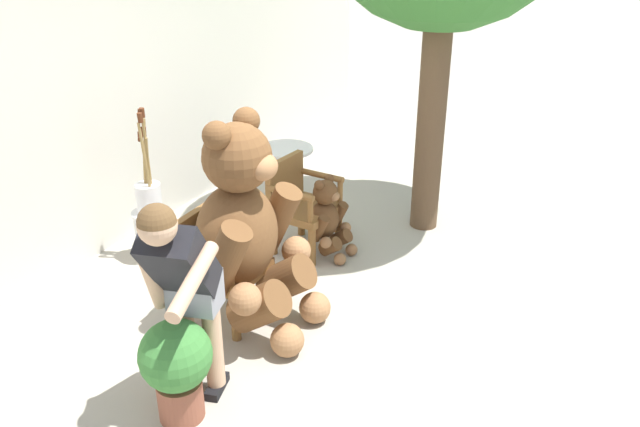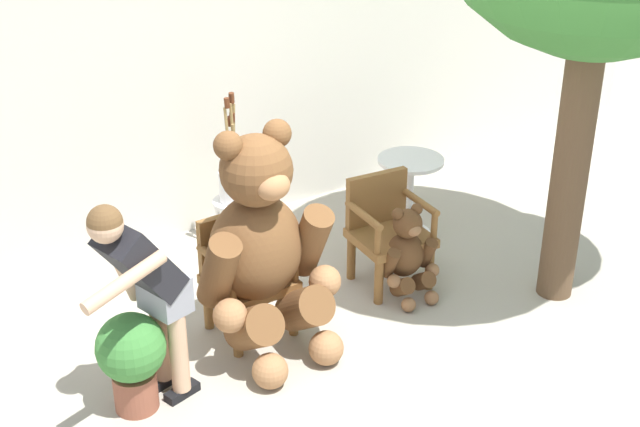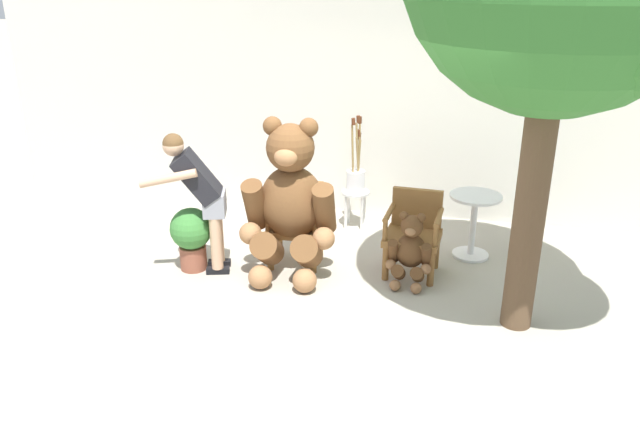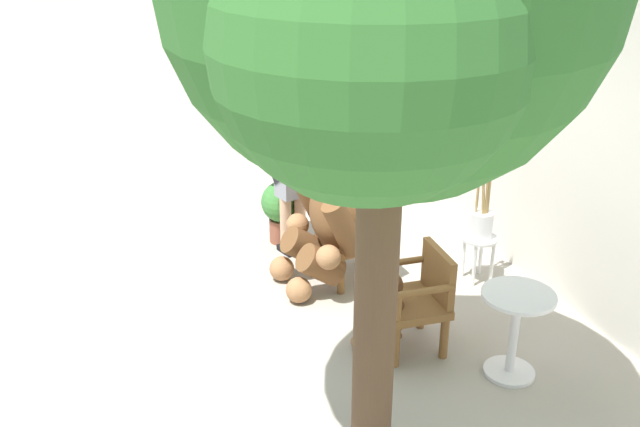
# 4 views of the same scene
# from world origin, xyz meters

# --- Properties ---
(ground_plane) EXTENTS (60.00, 60.00, 0.00)m
(ground_plane) POSITION_xyz_m (0.00, 0.00, 0.00)
(ground_plane) COLOR #A8A091
(back_wall) EXTENTS (10.00, 0.16, 2.80)m
(back_wall) POSITION_xyz_m (0.00, 2.40, 1.40)
(back_wall) COLOR silver
(back_wall) RESTS_ON ground
(wooden_chair_left) EXTENTS (0.58, 0.54, 0.86)m
(wooden_chair_left) POSITION_xyz_m (-0.62, 0.72, 0.46)
(wooden_chair_left) COLOR brown
(wooden_chair_left) RESTS_ON ground
(wooden_chair_right) EXTENTS (0.60, 0.56, 0.86)m
(wooden_chair_right) POSITION_xyz_m (0.63, 0.72, 0.46)
(wooden_chair_right) COLOR brown
(wooden_chair_right) RESTS_ON ground
(teddy_bear_large) EXTENTS (0.98, 0.94, 1.63)m
(teddy_bear_large) POSITION_xyz_m (-0.62, 0.45, 0.80)
(teddy_bear_large) COLOR brown
(teddy_bear_large) RESTS_ON ground
(teddy_bear_small) EXTENTS (0.45, 0.44, 0.76)m
(teddy_bear_small) POSITION_xyz_m (0.62, 0.44, 0.37)
(teddy_bear_small) COLOR brown
(teddy_bear_small) RESTS_ON ground
(person_visitor) EXTENTS (0.78, 0.62, 1.49)m
(person_visitor) POSITION_xyz_m (-1.52, 0.29, 0.89)
(person_visitor) COLOR black
(person_visitor) RESTS_ON ground
(white_stool) EXTENTS (0.34, 0.34, 0.46)m
(white_stool) POSITION_xyz_m (-0.16, 1.80, 0.36)
(white_stool) COLOR white
(white_stool) RESTS_ON ground
(brush_bucket) EXTENTS (0.22, 0.22, 0.94)m
(brush_bucket) POSITION_xyz_m (-0.16, 1.80, 0.66)
(brush_bucket) COLOR white
(brush_bucket) RESTS_ON white_stool
(round_side_table) EXTENTS (0.56, 0.56, 0.72)m
(round_side_table) POSITION_xyz_m (1.24, 1.24, 0.45)
(round_side_table) COLOR white
(round_side_table) RESTS_ON ground
(potted_plant) EXTENTS (0.44, 0.44, 0.68)m
(potted_plant) POSITION_xyz_m (-1.65, 0.29, 0.40)
(potted_plant) COLOR brown
(potted_plant) RESTS_ON ground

